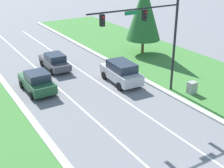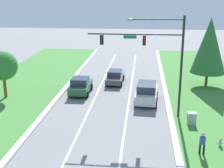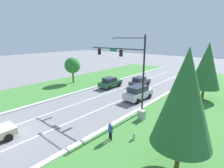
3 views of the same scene
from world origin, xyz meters
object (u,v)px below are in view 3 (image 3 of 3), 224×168
at_px(utility_cabinet, 142,115).
at_px(pedestrian, 110,130).
at_px(oak_near_left_tree, 72,65).
at_px(traffic_signal_mast, 128,61).
at_px(fire_hydrant, 134,136).
at_px(silver_suv, 138,93).
at_px(conifer_far_right_tree, 184,98).
at_px(conifer_near_right_tree, 207,66).
at_px(graphite_sedan, 140,81).
at_px(forest_sedan, 110,83).

xyz_separation_m(utility_cabinet, pedestrian, (-0.02, -5.10, 0.40)).
bearing_deg(oak_near_left_tree, traffic_signal_mast, -12.98).
height_order(utility_cabinet, fire_hydrant, utility_cabinet).
xyz_separation_m(utility_cabinet, fire_hydrant, (1.50, -3.75, -0.20)).
bearing_deg(fire_hydrant, silver_suv, 120.42).
bearing_deg(oak_near_left_tree, fire_hydrant, -23.90).
xyz_separation_m(silver_suv, conifer_far_right_tree, (9.30, -9.91, 4.00)).
distance_m(utility_cabinet, conifer_near_right_tree, 12.44).
bearing_deg(graphite_sedan, traffic_signal_mast, -65.39).
bearing_deg(pedestrian, oak_near_left_tree, -11.81).
bearing_deg(conifer_near_right_tree, forest_sedan, -164.38).
bearing_deg(conifer_near_right_tree, silver_suv, -138.80).
bearing_deg(oak_near_left_tree, conifer_far_right_tree, -22.31).
xyz_separation_m(traffic_signal_mast, pedestrian, (3.08, -6.63, -4.92)).
bearing_deg(traffic_signal_mast, oak_near_left_tree, 167.02).
relative_size(traffic_signal_mast, forest_sedan, 2.01).
distance_m(traffic_signal_mast, forest_sedan, 10.84).
xyz_separation_m(conifer_near_right_tree, oak_near_left_tree, (-21.57, -6.17, -1.44)).
bearing_deg(conifer_far_right_tree, graphite_sedan, 128.44).
bearing_deg(pedestrian, silver_suv, -53.00).
relative_size(utility_cabinet, conifer_far_right_tree, 0.13).
relative_size(silver_suv, oak_near_left_tree, 0.97).
bearing_deg(forest_sedan, graphite_sedan, 52.19).
xyz_separation_m(silver_suv, utility_cabinet, (3.72, -5.14, -0.50)).
distance_m(oak_near_left_tree, conifer_far_right_tree, 25.91).
bearing_deg(utility_cabinet, graphite_sedan, 122.62).
height_order(forest_sedan, fire_hydrant, forest_sedan).
distance_m(utility_cabinet, oak_near_left_tree, 19.24).
bearing_deg(graphite_sedan, forest_sedan, -126.10).
xyz_separation_m(traffic_signal_mast, fire_hydrant, (4.60, -5.28, -5.51)).
distance_m(utility_cabinet, pedestrian, 5.12).
bearing_deg(fire_hydrant, pedestrian, -138.34).
bearing_deg(utility_cabinet, pedestrian, -90.27).
relative_size(silver_suv, utility_cabinet, 4.43).
bearing_deg(conifer_far_right_tree, pedestrian, -176.65).
bearing_deg(oak_near_left_tree, utility_cabinet, -15.38).
bearing_deg(forest_sedan, fire_hydrant, -42.22).
relative_size(pedestrian, oak_near_left_tree, 0.34).
bearing_deg(silver_suv, traffic_signal_mast, -76.85).
bearing_deg(graphite_sedan, fire_hydrant, -58.52).
bearing_deg(fire_hydrant, conifer_near_right_tree, 83.42).
xyz_separation_m(fire_hydrant, conifer_far_right_tree, (4.08, -1.03, 4.70)).
relative_size(utility_cabinet, pedestrian, 0.64).
bearing_deg(conifer_near_right_tree, fire_hydrant, -96.58).
distance_m(traffic_signal_mast, pedestrian, 8.81).
bearing_deg(conifer_far_right_tree, conifer_near_right_tree, 98.39).
relative_size(pedestrian, conifer_far_right_tree, 0.21).
distance_m(forest_sedan, pedestrian, 16.44).
distance_m(graphite_sedan, forest_sedan, 5.53).
xyz_separation_m(oak_near_left_tree, conifer_far_right_tree, (23.93, -9.82, 1.62)).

